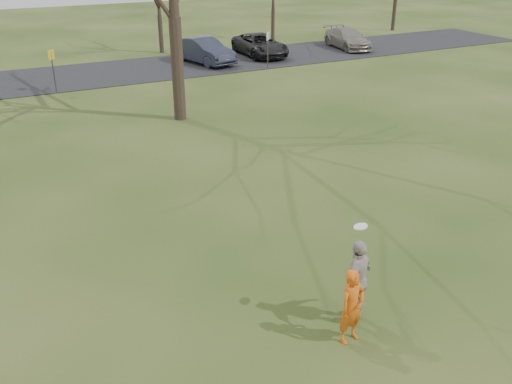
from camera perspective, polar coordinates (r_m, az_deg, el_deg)
ground at (r=11.38m, az=9.53°, el=-14.55°), size 120.00×120.00×0.00m
parking_strip at (r=33.13m, az=-17.16°, el=11.36°), size 62.00×6.50×0.04m
player_defender at (r=10.88m, az=9.82°, el=-11.51°), size 0.63×0.47×1.56m
car_5 at (r=34.81m, az=-5.33°, el=14.24°), size 2.64×4.79×1.50m
car_6 at (r=36.97m, az=0.42°, el=14.86°), size 2.44×4.99×1.37m
car_7 at (r=40.04m, az=9.38°, el=15.28°), size 2.37×4.69×1.31m
catching_play at (r=11.31m, az=10.38°, el=-8.85°), size 1.12×0.89×2.10m
sign_yellow at (r=29.64m, az=-20.18°, el=12.30°), size 0.35×0.35×2.08m
sign_white at (r=33.29m, az=1.22°, el=15.01°), size 0.35×0.35×2.08m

